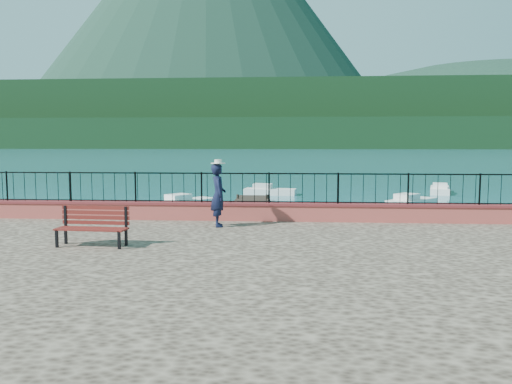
# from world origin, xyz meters

# --- Properties ---
(ground) EXTENTS (2000.00, 2000.00, 0.00)m
(ground) POSITION_xyz_m (0.00, 0.00, 0.00)
(ground) COLOR #19596B
(ground) RESTS_ON ground
(promenade) EXTENTS (30.00, 20.00, 1.20)m
(promenade) POSITION_xyz_m (0.00, -6.00, 0.60)
(promenade) COLOR #332821
(promenade) RESTS_ON ground
(parapet) EXTENTS (28.00, 0.46, 0.58)m
(parapet) POSITION_xyz_m (0.00, 3.70, 1.49)
(parapet) COLOR #AA433D
(parapet) RESTS_ON promenade
(railing) EXTENTS (27.00, 0.05, 0.95)m
(railing) POSITION_xyz_m (0.00, 3.70, 2.25)
(railing) COLOR black
(railing) RESTS_ON parapet
(dock) EXTENTS (2.00, 16.00, 0.30)m
(dock) POSITION_xyz_m (-2.00, 12.00, 0.15)
(dock) COLOR #2D231C
(dock) RESTS_ON ground
(far_forest) EXTENTS (900.00, 60.00, 18.00)m
(far_forest) POSITION_xyz_m (0.00, 300.00, 9.00)
(far_forest) COLOR black
(far_forest) RESTS_ON ground
(foothills) EXTENTS (900.00, 120.00, 44.00)m
(foothills) POSITION_xyz_m (0.00, 360.00, 22.00)
(foothills) COLOR black
(foothills) RESTS_ON ground
(volcano) EXTENTS (560.00, 560.00, 380.00)m
(volcano) POSITION_xyz_m (-120.00, 700.00, 190.00)
(volcano) COLOR #142D23
(volcano) RESTS_ON ground
(companion_hill) EXTENTS (448.00, 384.00, 180.00)m
(companion_hill) POSITION_xyz_m (220.00, 560.00, 0.00)
(companion_hill) COLOR #142D23
(companion_hill) RESTS_ON ground
(park_bench) EXTENTS (1.76, 0.67, 0.96)m
(park_bench) POSITION_xyz_m (-4.41, -0.61, 1.49)
(park_bench) COLOR black
(park_bench) RESTS_ON promenade
(person) EXTENTS (0.61, 0.78, 1.90)m
(person) POSITION_xyz_m (-1.77, 2.47, 2.15)
(person) COLOR black
(person) RESTS_ON promenade
(hat) EXTENTS (0.44, 0.44, 0.12)m
(hat) POSITION_xyz_m (-1.77, 2.47, 3.16)
(hat) COLOR silver
(hat) RESTS_ON person
(boat_0) EXTENTS (4.20, 1.81, 0.80)m
(boat_0) POSITION_xyz_m (-3.53, 11.04, 0.40)
(boat_0) COLOR silver
(boat_0) RESTS_ON ground
(boat_1) EXTENTS (3.47, 3.14, 0.80)m
(boat_1) POSITION_xyz_m (2.99, 9.77, 0.40)
(boat_1) COLOR silver
(boat_1) RESTS_ON ground
(boat_2) EXTENTS (3.43, 3.53, 0.80)m
(boat_2) POSITION_xyz_m (7.43, 17.33, 0.40)
(boat_2) COLOR silver
(boat_2) RESTS_ON ground
(boat_3) EXTENTS (3.29, 3.64, 0.80)m
(boat_3) POSITION_xyz_m (-5.73, 16.11, 0.40)
(boat_3) COLOR silver
(boat_3) RESTS_ON ground
(boat_4) EXTENTS (3.80, 1.76, 0.80)m
(boat_4) POSITION_xyz_m (-1.15, 23.30, 0.40)
(boat_4) COLOR silver
(boat_4) RESTS_ON ground
(boat_5) EXTENTS (2.29, 4.07, 0.80)m
(boat_5) POSITION_xyz_m (11.33, 25.31, 0.40)
(boat_5) COLOR silver
(boat_5) RESTS_ON ground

